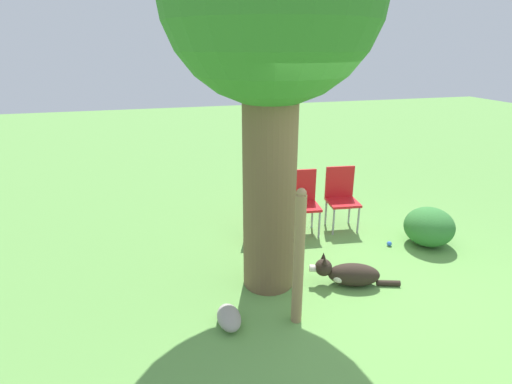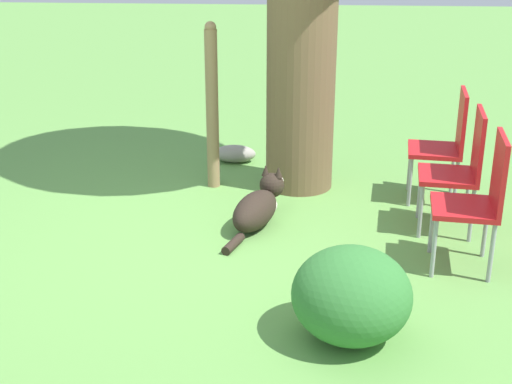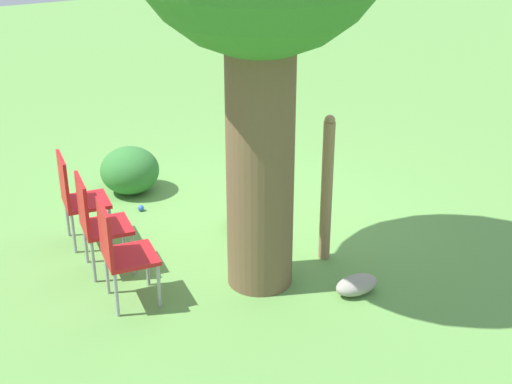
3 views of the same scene
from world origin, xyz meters
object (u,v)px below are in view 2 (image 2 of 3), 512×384
Objects in this scene: dog at (258,206)px; fence_post at (212,106)px; red_chair_1 at (461,164)px; red_chair_2 at (446,140)px; tennis_ball at (359,286)px; red_chair_0 at (479,195)px.

fence_post reaches higher than dog.
red_chair_2 is at bearing -83.40° from red_chair_1.
dog is 1.25m from tennis_ball.
red_chair_0 is 0.62m from red_chair_1.
red_chair_1 is 0.62m from red_chair_2.
dog is at bearing -60.69° from fence_post.
dog is at bearing 6.38° from red_chair_1.
fence_post reaches higher than red_chair_2.
fence_post reaches higher than red_chair_1.
red_chair_2 is at bearing -5.62° from fence_post.
red_chair_1 is (1.49, -0.01, 0.38)m from dog.
red_chair_0 is 1.00m from tennis_ball.
red_chair_1 is 1.37m from tennis_ball.
red_chair_2 is at bearing -83.40° from red_chair_0.
red_chair_2 is (0.00, 0.62, 0.00)m from red_chair_1.
fence_post is (-0.45, 0.80, 0.58)m from dog.
dog is 0.72× the size of fence_post.
tennis_ball is at bearing -126.80° from dog.
red_chair_2 is at bearing 64.47° from tennis_ball.
tennis_ball is (1.16, -1.82, -0.69)m from fence_post.
fence_post reaches higher than red_chair_0.
fence_post is at bearing -15.99° from red_chair_1.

